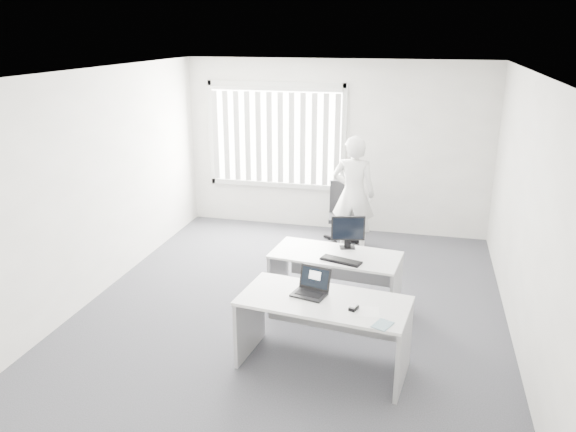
% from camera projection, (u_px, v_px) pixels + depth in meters
% --- Properties ---
extents(ground, '(6.00, 6.00, 0.00)m').
position_uv_depth(ground, '(293.00, 307.00, 6.85)').
color(ground, '#57585F').
rests_on(ground, ground).
extents(wall_back, '(5.00, 0.02, 2.80)m').
position_uv_depth(wall_back, '(335.00, 147.00, 9.17)').
color(wall_back, white).
rests_on(wall_back, ground).
extents(wall_front, '(5.00, 0.02, 2.80)m').
position_uv_depth(wall_front, '(188.00, 325.00, 3.65)').
color(wall_front, white).
rests_on(wall_front, ground).
extents(wall_left, '(0.02, 6.00, 2.80)m').
position_uv_depth(wall_left, '(98.00, 184.00, 6.97)').
color(wall_left, white).
rests_on(wall_left, ground).
extents(wall_right, '(0.02, 6.00, 2.80)m').
position_uv_depth(wall_right, '(527.00, 214.00, 5.85)').
color(wall_right, white).
rests_on(wall_right, ground).
extents(ceiling, '(5.00, 6.00, 0.02)m').
position_uv_depth(ceiling, '(294.00, 72.00, 5.97)').
color(ceiling, silver).
rests_on(ceiling, wall_back).
extents(window, '(2.32, 0.06, 1.76)m').
position_uv_depth(window, '(276.00, 136.00, 9.32)').
color(window, silver).
rests_on(window, wall_back).
extents(blinds, '(2.20, 0.10, 1.50)m').
position_uv_depth(blinds, '(275.00, 138.00, 9.27)').
color(blinds, silver).
rests_on(blinds, wall_back).
extents(desk_near, '(1.71, 0.96, 0.75)m').
position_uv_depth(desk_near, '(323.00, 319.00, 5.49)').
color(desk_near, silver).
rests_on(desk_near, ground).
extents(desk_far, '(1.58, 0.87, 0.69)m').
position_uv_depth(desk_far, '(335.00, 269.00, 6.74)').
color(desk_far, silver).
rests_on(desk_far, ground).
extents(office_chair, '(0.63, 0.63, 0.97)m').
position_uv_depth(office_chair, '(342.00, 224.00, 8.87)').
color(office_chair, black).
rests_on(office_chair, ground).
extents(person, '(0.66, 0.45, 1.78)m').
position_uv_depth(person, '(353.00, 194.00, 8.38)').
color(person, silver).
rests_on(person, ground).
extents(laptop, '(0.38, 0.36, 0.25)m').
position_uv_depth(laptop, '(309.00, 284.00, 5.47)').
color(laptop, black).
rests_on(laptop, desk_near).
extents(paper_sheet, '(0.33, 0.25, 0.00)m').
position_uv_depth(paper_sheet, '(363.00, 311.00, 5.20)').
color(paper_sheet, white).
rests_on(paper_sheet, desk_near).
extents(mouse, '(0.09, 0.12, 0.05)m').
position_uv_depth(mouse, '(354.00, 307.00, 5.23)').
color(mouse, silver).
rests_on(mouse, paper_sheet).
extents(booklet, '(0.20, 0.23, 0.01)m').
position_uv_depth(booklet, '(383.00, 325.00, 4.95)').
color(booklet, silver).
rests_on(booklet, desk_near).
extents(keyboard, '(0.50, 0.29, 0.02)m').
position_uv_depth(keyboard, '(341.00, 261.00, 6.45)').
color(keyboard, black).
rests_on(keyboard, desk_far).
extents(monitor, '(0.43, 0.21, 0.41)m').
position_uv_depth(monitor, '(348.00, 232.00, 6.80)').
color(monitor, black).
rests_on(monitor, desk_far).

